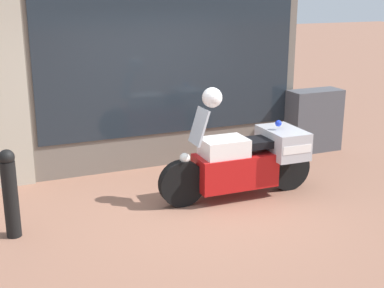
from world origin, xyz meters
name	(u,v)px	position (x,y,z in m)	size (l,w,h in m)	color
ground_plane	(188,209)	(0.00, 0.00, 0.00)	(60.00, 60.00, 0.00)	#8E604C
shop_building	(110,35)	(-0.43, 2.00, 2.10)	(5.49, 0.55, 4.19)	#6B6056
window_display	(165,134)	(0.44, 2.03, 0.46)	(4.02, 0.30, 1.93)	slate
paramedic_motorcycle	(248,159)	(0.93, 0.12, 0.53)	(2.26, 0.78, 1.30)	black
utility_cabinet	(314,121)	(3.05, 1.55, 0.54)	(0.95, 0.42, 1.09)	#4C4C51
white_helmet	(212,98)	(0.39, 0.13, 1.43)	(0.26, 0.26, 0.26)	white
street_bollard	(10,192)	(-2.18, 0.07, 0.55)	(0.18, 0.18, 1.06)	black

